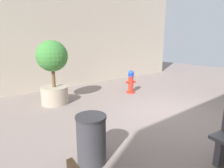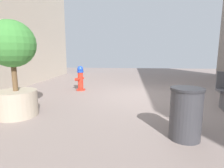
# 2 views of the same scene
# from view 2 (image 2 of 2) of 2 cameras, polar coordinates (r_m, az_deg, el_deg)

# --- Properties ---
(ground_plane) EXTENTS (23.40, 23.40, 0.00)m
(ground_plane) POSITION_cam_2_polar(r_m,az_deg,el_deg) (6.07, 10.83, -3.86)
(ground_plane) COLOR gray
(fire_hydrant) EXTENTS (0.41, 0.43, 0.94)m
(fire_hydrant) POSITION_cam_2_polar(r_m,az_deg,el_deg) (6.96, -10.04, 1.83)
(fire_hydrant) COLOR red
(fire_hydrant) RESTS_ON ground_plane
(planter_tree) EXTENTS (1.01, 1.01, 2.11)m
(planter_tree) POSITION_cam_2_polar(r_m,az_deg,el_deg) (4.47, -28.90, 5.84)
(planter_tree) COLOR tan
(planter_tree) RESTS_ON ground_plane
(trash_bin) EXTENTS (0.53, 0.53, 0.86)m
(trash_bin) POSITION_cam_2_polar(r_m,az_deg,el_deg) (3.20, 22.39, -8.70)
(trash_bin) COLOR #38383D
(trash_bin) RESTS_ON ground_plane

